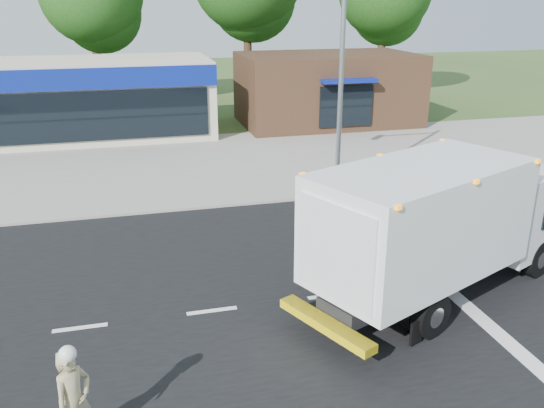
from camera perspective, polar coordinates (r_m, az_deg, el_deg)
The scene contains 10 objects.
ground at distance 14.65m, azimuth 5.85°, elevation -9.05°, with size 120.00×120.00×0.00m, color #385123.
road_asphalt at distance 14.65m, azimuth 5.85°, elevation -9.03°, with size 60.00×14.00×0.02m, color black.
sidewalk at distance 21.85m, azimuth -1.53°, elevation 1.17°, with size 60.00×2.40×0.12m, color gray.
parking_apron at distance 27.31m, azimuth -4.29°, elevation 4.84°, with size 60.00×9.00×0.02m, color gray.
lane_markings at distance 14.08m, azimuth 13.03°, elevation -10.71°, with size 55.20×7.00×0.01m.
ems_box_truck at distance 14.35m, azimuth 16.47°, elevation -1.49°, with size 8.25×5.46×3.52m.
emergency_worker at distance 10.24m, azimuth -19.03°, elevation -17.90°, with size 0.79×0.80×1.97m.
retail_strip_mall at distance 32.60m, azimuth -22.37°, elevation 9.48°, with size 18.00×6.20×4.00m.
brown_storefront at distance 34.38m, azimuth 5.51°, elevation 11.29°, with size 10.00×6.70×4.00m.
traffic_signal_pole at distance 20.90m, azimuth 5.22°, elevation 13.91°, with size 3.51×0.25×8.00m.
Camera 1 is at (-4.63, -11.98, 7.05)m, focal length 38.00 mm.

